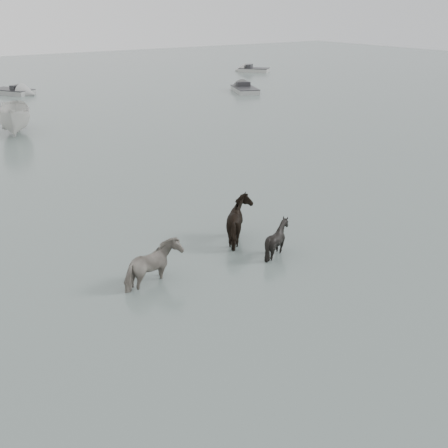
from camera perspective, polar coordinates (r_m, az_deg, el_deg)
The scene contains 8 objects.
ground at distance 16.03m, azimuth -1.73°, elevation -3.76°, with size 140.00×140.00×0.00m, color #576762.
pony_pinto at distance 14.60m, azimuth -7.29°, elevation -3.55°, with size 0.76×1.67×1.41m, color black.
pony_dark at distance 17.12m, azimuth 1.86°, elevation 0.73°, with size 1.52×1.30×1.53m, color black.
pony_black at distance 16.29m, azimuth 5.43°, elevation -1.08°, with size 0.98×1.10×1.21m, color black.
boat_small at distance 33.94m, azimuth -20.48°, elevation 10.15°, with size 1.72×4.58×1.77m, color beige.
skiff_port at distance 47.08m, azimuth 2.14°, elevation 13.70°, with size 4.88×1.60×0.75m, color #979997, non-canonical shape.
skiff_mid at distance 49.04m, azimuth -20.75°, elevation 12.69°, with size 4.80×1.60×0.75m, color gray, non-canonical shape.
skiff_star at distance 61.33m, azimuth 3.08°, elevation 15.54°, with size 4.22×1.60×0.75m, color #A6A6A2, non-canonical shape.
Camera 1 is at (-7.77, -12.22, 6.88)m, focal length 45.00 mm.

